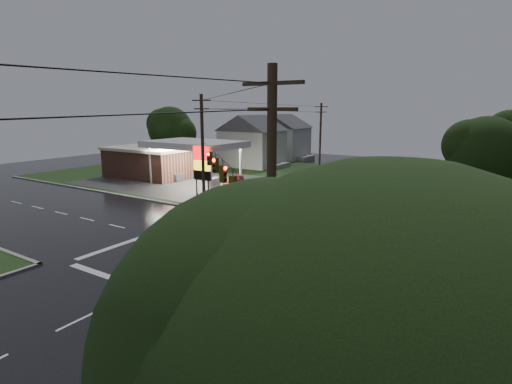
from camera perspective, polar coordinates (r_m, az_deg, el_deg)
The scene contains 15 objects.
ground at distance 27.87m, azimuth -4.92°, elevation -8.41°, with size 120.00×120.00×0.00m, color black.
grass_nw at distance 63.53m, azimuth -9.29°, elevation 3.00°, with size 36.00×36.00×0.08m, color black.
gas_station at distance 58.47m, azimuth -13.26°, elevation 4.57°, with size 26.20×18.00×5.60m.
pylon_sign at distance 41.31m, azimuth -7.73°, elevation 3.92°, with size 2.00×0.35×6.00m.
utility_pole_nw at distance 39.71m, azimuth -7.63°, elevation 6.09°, with size 2.20×0.32×11.00m.
utility_pole_se at distance 13.51m, azimuth 2.18°, elevation -4.95°, with size 2.20×0.32×11.00m.
utility_pole_n at distance 64.12m, azimuth 9.17°, elevation 7.96°, with size 2.20×0.32×10.50m.
traffic_signals at distance 26.32m, azimuth -5.16°, elevation 4.93°, with size 26.87×26.87×1.47m.
house_near at distance 67.87m, azimuth -0.51°, elevation 7.42°, with size 11.05×8.48×8.60m.
house_far at distance 78.64m, azimuth 3.70°, elevation 8.00°, with size 11.05×8.48×8.60m.
tree_nw_behind at distance 71.18m, azimuth -12.06°, elevation 8.80°, with size 8.93×7.60×10.00m.
tree_ne_near at distance 42.89m, azimuth 30.05°, elevation 4.81°, with size 7.99×6.80×8.98m.
car_north at distance 40.60m, azimuth 7.30°, elevation -0.84°, with size 1.66×4.76×1.57m, color black.
car_crossing at distance 22.78m, azimuth 2.63°, elevation -11.21°, with size 1.67×4.16×1.42m, color slate.
car_pump at distance 50.44m, azimuth -3.12°, elevation 1.58°, with size 1.85×4.54×1.32m, color #5B1614.
Camera 1 is at (16.04, -20.66, 9.62)m, focal length 28.00 mm.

